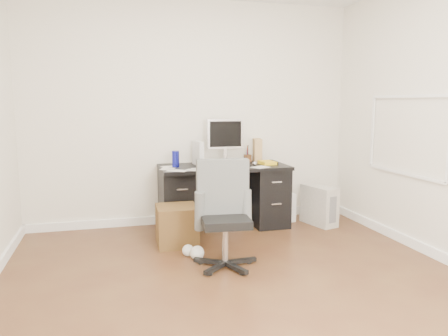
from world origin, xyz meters
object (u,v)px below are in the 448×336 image
Objects in this scene: keyboard at (233,166)px; office_chair at (225,215)px; desk at (224,194)px; pc_tower at (319,205)px; wicker_basket at (177,225)px; lcd_monitor at (225,141)px.

office_chair is at bearing -116.20° from keyboard.
desk is 3.15× the size of pc_tower.
wicker_basket is (-0.33, 0.74, -0.28)m from office_chair.
desk is at bearing -113.79° from lcd_monitor.
keyboard is (0.03, -0.25, -0.27)m from lcd_monitor.
pc_tower is at bearing -14.77° from lcd_monitor.
desk reaches higher than wicker_basket.
pc_tower is at bearing 10.26° from wicker_basket.
keyboard is at bearing 162.86° from pc_tower.
lcd_monitor is 0.37m from keyboard.
keyboard is 1.21m from pc_tower.
keyboard is 0.41× the size of office_chair.
pc_tower is (1.16, -0.19, -0.16)m from desk.
lcd_monitor reaches higher than keyboard.
office_chair is 2.34× the size of wicker_basket.
desk is at bearing 38.50° from wicker_basket.
lcd_monitor reaches higher than wicker_basket.
wicker_basket is (-0.69, -0.62, -0.82)m from lcd_monitor.
lcd_monitor is 1.33× the size of wicker_basket.
lcd_monitor is at bearing 89.07° from keyboard.
office_chair reaches higher than wicker_basket.
pc_tower is (1.12, -0.29, -0.79)m from lcd_monitor.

